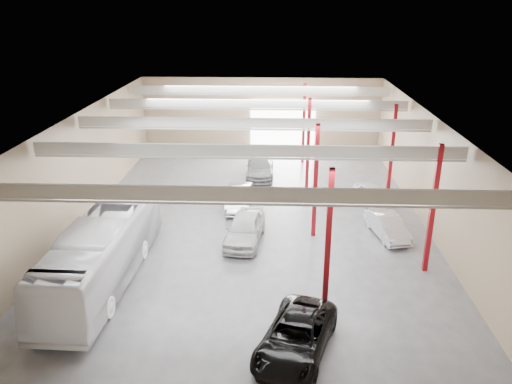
# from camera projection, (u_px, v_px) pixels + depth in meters

# --- Properties ---
(depot_shell) EXTENTS (22.12, 32.12, 7.06)m
(depot_shell) POSITION_uv_depth(u_px,v_px,m) (255.00, 146.00, 31.40)
(depot_shell) COLOR #4C4D52
(depot_shell) RESTS_ON ground
(coach_bus) EXTENTS (3.17, 12.31, 3.41)m
(coach_bus) POSITION_uv_depth(u_px,v_px,m) (103.00, 250.00, 25.26)
(coach_bus) COLOR white
(coach_bus) RESTS_ON ground
(black_sedan) EXTENTS (4.05, 5.95, 1.51)m
(black_sedan) POSITION_uv_depth(u_px,v_px,m) (296.00, 337.00, 20.25)
(black_sedan) COLOR black
(black_sedan) RESTS_ON ground
(car_row_a) EXTENTS (2.57, 5.20, 1.70)m
(car_row_a) POSITION_uv_depth(u_px,v_px,m) (245.00, 228.00, 29.65)
(car_row_a) COLOR silver
(car_row_a) RESTS_ON ground
(car_row_b) EXTENTS (1.65, 4.61, 1.51)m
(car_row_b) POSITION_uv_depth(u_px,v_px,m) (239.00, 197.00, 34.57)
(car_row_b) COLOR silver
(car_row_b) RESTS_ON ground
(car_row_c) EXTENTS (2.21, 5.36, 1.55)m
(car_row_c) POSITION_uv_depth(u_px,v_px,m) (260.00, 167.00, 40.85)
(car_row_c) COLOR slate
(car_row_c) RESTS_ON ground
(car_right_near) EXTENTS (2.30, 4.40, 1.38)m
(car_right_near) POSITION_uv_depth(u_px,v_px,m) (387.00, 226.00, 30.39)
(car_right_near) COLOR silver
(car_right_near) RESTS_ON ground
(car_right_far) EXTENTS (2.58, 4.21, 1.34)m
(car_right_far) POSITION_uv_depth(u_px,v_px,m) (372.00, 195.00, 35.24)
(car_right_far) COLOR white
(car_right_far) RESTS_ON ground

